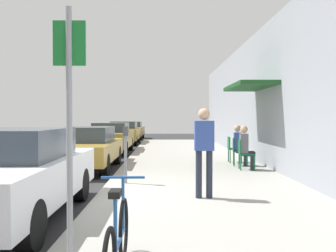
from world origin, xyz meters
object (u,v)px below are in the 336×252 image
at_px(parking_meter, 126,150).
at_px(cafe_chair_0, 244,152).
at_px(parked_car_0, 12,173).
at_px(parked_car_1, 87,147).
at_px(bicycle_0, 118,243).
at_px(seated_patron_1, 239,144).
at_px(seated_patron_0, 246,146).
at_px(cafe_chair_2, 232,148).
at_px(pedestrian_standing, 204,145).
at_px(parked_car_3, 124,132).
at_px(cafe_chair_1, 237,150).
at_px(parked_car_4, 131,130).
at_px(parked_car_2, 111,137).
at_px(street_sign, 69,118).

bearing_deg(parking_meter, cafe_chair_0, 33.85).
height_order(parked_car_0, parked_car_1, parked_car_0).
xyz_separation_m(bicycle_0, seated_patron_1, (2.84, 8.18, 0.34)).
height_order(parked_car_0, cafe_chair_0, parked_car_0).
bearing_deg(cafe_chair_0, seated_patron_0, -4.42).
relative_size(parked_car_0, cafe_chair_2, 5.06).
bearing_deg(pedestrian_standing, cafe_chair_2, 73.91).
bearing_deg(pedestrian_standing, seated_patron_1, 70.62).
height_order(parked_car_3, cafe_chair_1, parked_car_3).
bearing_deg(parked_car_4, parked_car_2, -90.00).
distance_m(bicycle_0, cafe_chair_1, 8.65).
height_order(bicycle_0, cafe_chair_1, bicycle_0).
relative_size(parked_car_1, parking_meter, 3.33).
xyz_separation_m(cafe_chair_0, cafe_chair_2, (-0.00, 1.73, 0.00)).
bearing_deg(pedestrian_standing, parked_car_0, -162.36).
bearing_deg(seated_patron_1, parked_car_2, 131.62).
height_order(parked_car_4, cafe_chair_1, parked_car_4).
distance_m(parked_car_2, pedestrian_standing, 10.61).
xyz_separation_m(bicycle_0, cafe_chair_2, (2.78, 8.99, 0.14)).
relative_size(street_sign, seated_patron_1, 2.02).
distance_m(parked_car_1, seated_patron_1, 4.84).
bearing_deg(pedestrian_standing, seated_patron_0, 66.33).
relative_size(parking_meter, cafe_chair_1, 1.52).
distance_m(parked_car_4, parking_meter, 19.60).
bearing_deg(cafe_chair_2, parked_car_0, -126.31).
bearing_deg(seated_patron_0, parked_car_2, 127.23).
distance_m(parked_car_3, cafe_chair_0, 13.02).
distance_m(street_sign, seated_patron_0, 7.83).
bearing_deg(seated_patron_1, cafe_chair_1, 172.06).
xyz_separation_m(parked_car_3, street_sign, (1.50, -19.15, 0.90)).
height_order(parked_car_1, bicycle_0, parked_car_1).
xyz_separation_m(parking_meter, pedestrian_standing, (1.64, -1.58, 0.23)).
bearing_deg(seated_patron_1, seated_patron_0, -90.01).
relative_size(seated_patron_1, cafe_chair_2, 1.48).
bearing_deg(parked_car_0, pedestrian_standing, 17.64).
distance_m(parked_car_3, cafe_chair_2, 11.42).
bearing_deg(seated_patron_0, pedestrian_standing, -113.67).
bearing_deg(parked_car_1, street_sign, -79.39).
bearing_deg(pedestrian_standing, parked_car_4, 98.60).
bearing_deg(parked_car_0, bicycle_0, -51.37).
bearing_deg(cafe_chair_2, parked_car_2, 135.90).
xyz_separation_m(parked_car_4, pedestrian_standing, (3.19, -21.12, 0.41)).
height_order(parked_car_4, cafe_chair_2, parked_car_4).
relative_size(parked_car_2, cafe_chair_1, 5.06).
bearing_deg(cafe_chair_1, cafe_chair_0, -90.03).
bearing_deg(parked_car_1, parked_car_2, 90.00).
relative_size(parked_car_0, cafe_chair_0, 5.06).
distance_m(parked_car_0, seated_patron_1, 7.46).
relative_size(parked_car_2, parked_car_3, 1.00).
relative_size(parked_car_4, cafe_chair_0, 5.06).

